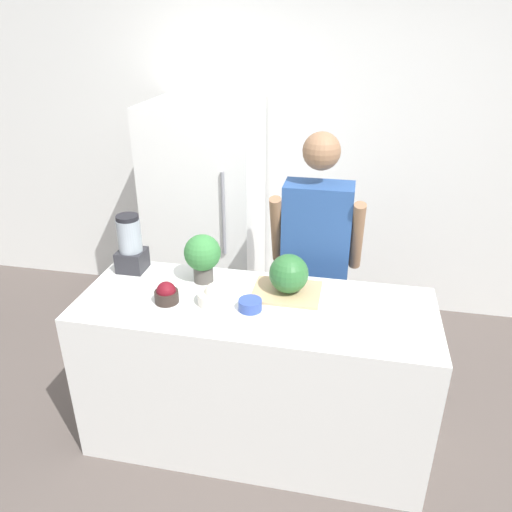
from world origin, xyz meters
TOP-DOWN VIEW (x-y plane):
  - ground_plane at (0.00, 0.00)m, footprint 14.00×14.00m
  - wall_back at (0.00, 2.01)m, footprint 8.00×0.06m
  - counter_island at (0.00, 0.34)m, footprint 1.82×0.68m
  - refrigerator at (-0.64, 1.61)m, footprint 0.78×0.72m
  - person at (0.25, 0.96)m, footprint 0.54×0.26m
  - cutting_board at (0.14, 0.48)m, footprint 0.35×0.28m
  - watermelon at (0.15, 0.47)m, footprint 0.20×0.20m
  - bowl_cherries at (-0.44, 0.27)m, footprint 0.12×0.12m
  - bowl_cream at (-0.20, 0.30)m, footprint 0.17×0.17m
  - bowl_small_blue at (-0.01, 0.28)m, footprint 0.12×0.12m
  - blender at (-0.76, 0.56)m, footprint 0.15×0.15m
  - potted_plant at (-0.32, 0.52)m, footprint 0.20×0.20m

SIDE VIEW (x-z plane):
  - ground_plane at x=0.00m, z-range 0.00..0.00m
  - counter_island at x=0.00m, z-range 0.00..0.89m
  - refrigerator at x=-0.64m, z-range 0.00..1.67m
  - person at x=0.25m, z-range 0.02..1.66m
  - cutting_board at x=0.14m, z-range 0.89..0.91m
  - bowl_small_blue at x=-0.01m, z-range 0.89..0.95m
  - bowl_cream at x=-0.20m, z-range 0.88..0.99m
  - bowl_cherries at x=-0.44m, z-range 0.89..1.00m
  - watermelon at x=0.15m, z-range 0.91..1.11m
  - blender at x=-0.76m, z-range 0.88..1.21m
  - potted_plant at x=-0.32m, z-range 0.92..1.19m
  - wall_back at x=0.00m, z-range 0.00..2.60m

